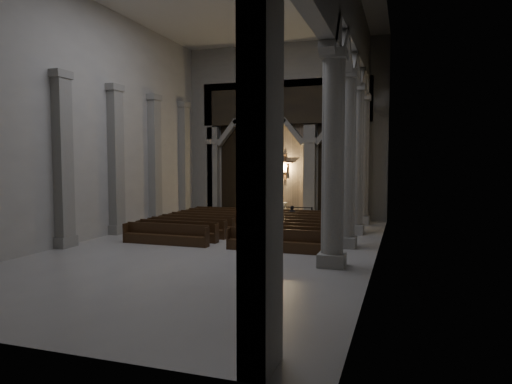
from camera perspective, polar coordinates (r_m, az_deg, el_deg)
room at (r=21.41m, az=-4.38°, el=13.67°), size 24.00×24.10×12.00m
sanctuary_wall at (r=32.18m, az=3.60°, el=8.67°), size 14.00×0.77×12.00m
right_arcade at (r=21.34m, az=11.30°, el=14.25°), size 1.00×24.00×12.00m
left_pilasters at (r=27.37m, az=-14.67°, el=3.69°), size 0.60×13.00×8.03m
sanctuary_step at (r=31.42m, az=3.12°, el=-3.17°), size 8.50×2.60×0.15m
altar at (r=32.02m, az=2.29°, el=-2.08°), size 1.76×0.70×0.90m
altar_rail at (r=30.53m, az=2.70°, el=-2.35°), size 4.75×0.09×0.93m
candle_stand_left at (r=30.95m, az=-1.69°, el=-2.60°), size 0.27×0.27×1.60m
candle_stand_right at (r=29.19m, az=8.66°, el=-3.19°), size 0.23×0.23×1.35m
pews at (r=24.61m, az=-1.21°, el=-4.60°), size 9.79×8.31×0.98m
worshipper at (r=26.92m, az=4.56°, el=-3.13°), size 0.55×0.44×1.33m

